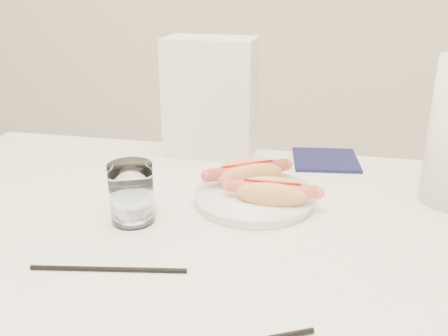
% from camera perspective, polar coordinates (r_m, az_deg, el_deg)
% --- Properties ---
extents(table, '(1.20, 0.80, 0.75)m').
position_cam_1_polar(table, '(0.84, -2.94, -10.55)').
color(table, white).
rests_on(table, ground).
extents(plate, '(0.26, 0.26, 0.02)m').
position_cam_1_polar(plate, '(0.89, 3.43, -3.47)').
color(plate, white).
rests_on(plate, table).
extents(hotdog_left, '(0.14, 0.12, 0.04)m').
position_cam_1_polar(hotdog_left, '(0.92, 2.70, -0.61)').
color(hotdog_left, '#DE9659').
rests_on(hotdog_left, plate).
extents(hotdog_right, '(0.15, 0.06, 0.04)m').
position_cam_1_polar(hotdog_right, '(0.85, 5.49, -2.74)').
color(hotdog_right, '#E8AB5A').
rests_on(hotdog_right, plate).
extents(water_glass, '(0.07, 0.07, 0.10)m').
position_cam_1_polar(water_glass, '(0.82, -10.46, -2.82)').
color(water_glass, white).
rests_on(water_glass, table).
extents(chopstick_near, '(0.21, 0.04, 0.01)m').
position_cam_1_polar(chopstick_near, '(0.72, -12.99, -11.12)').
color(chopstick_near, black).
rests_on(chopstick_near, table).
extents(napkin_box, '(0.19, 0.11, 0.25)m').
position_cam_1_polar(napkin_box, '(1.09, -1.54, 7.98)').
color(napkin_box, silver).
rests_on(napkin_box, table).
extents(navy_napkin, '(0.15, 0.15, 0.01)m').
position_cam_1_polar(navy_napkin, '(1.10, 11.45, 0.92)').
color(navy_napkin, '#13153D').
rests_on(navy_napkin, table).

